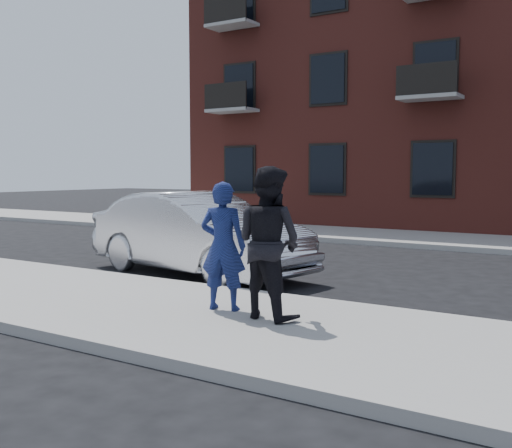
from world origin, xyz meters
The scene contains 8 objects.
ground centered at (0.00, 0.00, 0.00)m, with size 100.00×100.00×0.00m, color black.
near_sidewalk centered at (0.00, -0.25, 0.07)m, with size 50.00×3.50×0.15m, color gray.
near_curb centered at (0.00, 1.55, 0.07)m, with size 50.00×0.10×0.15m, color #999691.
far_sidewalk centered at (0.00, 11.25, 0.07)m, with size 50.00×3.50×0.15m, color gray.
far_curb centered at (0.00, 9.45, 0.07)m, with size 50.00×0.10×0.15m, color #999691.
silver_sedan centered at (-1.80, 2.93, 0.84)m, with size 1.79×5.13×1.69m, color silver.
man_hoodie centered at (0.81, 0.14, 1.06)m, with size 0.76×0.60×1.82m.
man_peacoat centered at (1.59, 0.10, 1.17)m, with size 1.11×0.93×2.03m.
Camera 1 is at (5.69, -6.71, 2.11)m, focal length 42.00 mm.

